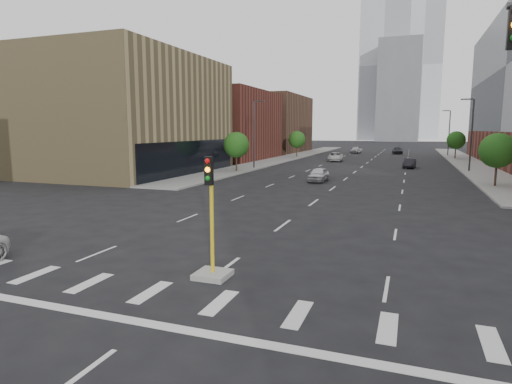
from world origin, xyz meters
The scene contains 21 objects.
sidewalk_left_far centered at (-15.00, 74.00, 0.07)m, with size 5.00×92.00×0.15m, color gray.
sidewalk_right_far centered at (15.00, 74.00, 0.07)m, with size 5.00×92.00×0.15m, color gray.
building_left_mid centered at (-27.50, 40.00, 7.00)m, with size 20.00×24.00×14.00m, color #9A8457.
building_left_far_a centered at (-27.50, 66.00, 6.00)m, with size 20.00×22.00×12.00m, color brown.
building_left_far_b centered at (-27.50, 92.00, 6.50)m, with size 20.00×24.00×13.00m, color brown.
tower_left centered at (-8.00, 220.00, 35.00)m, with size 22.00×22.00×70.00m, color #B2B7BC.
tower_right centered at (10.00, 260.00, 40.00)m, with size 20.00×20.00×80.00m, color #B2B7BC.
tower_mid centered at (0.00, 200.00, 22.00)m, with size 18.00×18.00×44.00m, color slate.
median_traffic_signal centered at (0.00, 8.97, 0.97)m, with size 1.20×1.20×4.40m.
streetlight_right_a centered at (13.41, 55.00, 5.01)m, with size 1.60×0.22×9.07m.
streetlight_right_b centered at (13.41, 90.00, 5.01)m, with size 1.60×0.22×9.07m.
streetlight_left centered at (-13.41, 50.00, 5.01)m, with size 1.60×0.22×9.07m.
tree_left_near centered at (-14.00, 45.00, 3.39)m, with size 3.20×3.20×4.85m.
tree_left_far centered at (-14.00, 75.00, 3.39)m, with size 3.20×3.20×4.85m.
tree_right_near centered at (14.00, 40.00, 3.39)m, with size 3.20×3.20×4.85m.
tree_right_far centered at (14.00, 80.00, 3.39)m, with size 3.20×3.20×4.85m.
car_near_left centered at (-2.31, 38.87, 0.71)m, with size 1.68×4.17×1.42m, color silver.
car_mid_right centered at (6.42, 58.27, 0.67)m, with size 1.41×4.05×1.33m, color black.
car_far_left centered at (-5.40, 67.68, 0.73)m, with size 2.43×5.28×1.47m, color #BCBCBC.
car_deep_right centered at (3.69, 93.91, 0.74)m, with size 2.06×5.07×1.47m, color black.
car_distant centered at (-5.14, 93.26, 0.76)m, with size 1.79×4.45×1.52m, color silver.
Camera 1 is at (6.56, -4.48, 5.33)m, focal length 30.00 mm.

